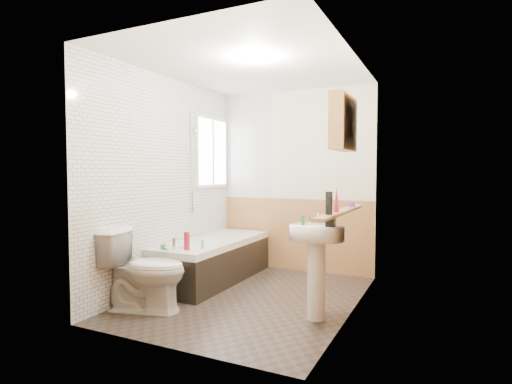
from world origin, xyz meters
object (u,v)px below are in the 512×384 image
Objects in this scene: pine_shelf at (341,212)px; medicine_cabinet at (343,123)px; bathtub at (214,259)px; toilet at (145,270)px; sink at (316,252)px.

medicine_cabinet is (-0.03, 0.15, 0.84)m from pine_shelf.
pine_shelf reaches higher than bathtub.
medicine_cabinet is (1.77, 0.77, 1.43)m from toilet.
bathtub is 1.25m from toilet.
bathtub is 2.22× the size of toilet.
bathtub is at bearing 141.42° from sink.
medicine_cabinet is at bearing -82.45° from toilet.
toilet is 1.42× the size of medicine_cabinet.
bathtub is at bearing 160.85° from pine_shelf.
sink reaches higher than toilet.
bathtub is 1.22× the size of pine_shelf.
medicine_cabinet is at bearing 43.75° from sink.
medicine_cabinet reaches higher than sink.
bathtub is 1.84× the size of sink.
toilet is 0.83× the size of sink.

